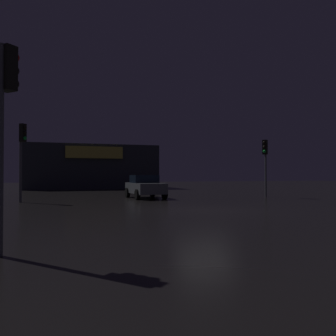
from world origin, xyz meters
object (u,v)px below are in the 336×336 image
object	(u,v)px
car_near	(145,186)
store_building	(90,167)
traffic_signal_opposite	(265,155)
traffic_signal_cross_left	(4,108)
traffic_signal_main	(22,147)

from	to	relation	value
car_near	store_building	bearing A→B (deg)	94.56
store_building	traffic_signal_opposite	distance (m)	22.61
store_building	car_near	world-z (taller)	store_building
store_building	car_near	distance (m)	18.79
traffic_signal_cross_left	car_near	xyz separation A→B (m)	(7.03, 15.44, -2.12)
store_building	traffic_signal_opposite	xyz separation A→B (m)	(9.55, -20.49, 0.53)
store_building	traffic_signal_opposite	bearing A→B (deg)	-65.01
store_building	traffic_signal_opposite	size ratio (longest dim) A/B	3.57
traffic_signal_main	store_building	bearing A→B (deg)	73.07
store_building	traffic_signal_main	size ratio (longest dim) A/B	3.18
store_building	traffic_signal_main	xyz separation A→B (m)	(-6.06, -19.91, 0.71)
traffic_signal_cross_left	car_near	size ratio (longest dim) A/B	1.07
traffic_signal_main	car_near	distance (m)	8.00
store_building	car_near	size ratio (longest dim) A/B	3.66
traffic_signal_cross_left	traffic_signal_opposite	bearing A→B (deg)	42.03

